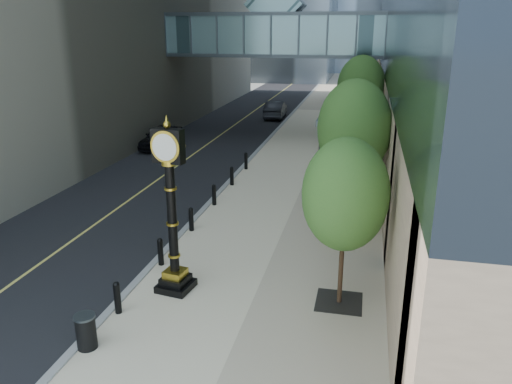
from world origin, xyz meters
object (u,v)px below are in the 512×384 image
pedestrian (372,188)px  car_far (275,109)px  street_clock (172,221)px  trash_bin (86,332)px  car_near (162,137)px

pedestrian → car_far: pedestrian is taller
street_clock → trash_bin: bearing=-99.8°
trash_bin → car_near: size_ratio=0.20×
pedestrian → car_near: bearing=-50.9°
trash_bin → street_clock: bearing=71.4°
car_far → car_near: bearing=65.1°
car_far → street_clock: bearing=92.0°
car_near → car_far: bearing=69.9°
street_clock → trash_bin: size_ratio=6.04×
street_clock → car_far: (-2.64, 32.19, -1.62)m
street_clock → trash_bin: street_clock is taller
trash_bin → car_near: 23.08m
trash_bin → car_near: bearing=107.8°
pedestrian → car_far: (-8.70, 22.99, -0.22)m
street_clock → pedestrian: 11.11m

